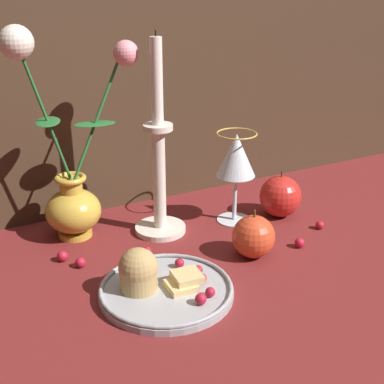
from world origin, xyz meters
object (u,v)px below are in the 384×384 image
object	(u,v)px
vase	(70,177)
plate_with_pastries	(159,284)
wine_glass	(236,158)
apple_near_glass	(280,196)
candlestick	(159,171)
apple_beside_vase	(253,237)

from	to	relation	value
vase	plate_with_pastries	size ratio (longest dim) A/B	1.85
wine_glass	apple_near_glass	xyz separation A→B (m)	(0.09, -0.02, -0.08)
vase	candlestick	distance (m)	0.15
apple_beside_vase	vase	bearing A→B (deg)	139.36
apple_beside_vase	wine_glass	bearing A→B (deg)	71.00
plate_with_pastries	apple_beside_vase	world-z (taller)	apple_beside_vase
apple_beside_vase	plate_with_pastries	bearing A→B (deg)	-169.89
plate_with_pastries	wine_glass	size ratio (longest dim) A/B	1.15
candlestick	apple_beside_vase	xyz separation A→B (m)	(0.10, -0.16, -0.08)
apple_near_glass	plate_with_pastries	bearing A→B (deg)	-155.98
vase	plate_with_pastries	bearing A→B (deg)	-76.97
vase	candlestick	world-z (taller)	vase
vase	wine_glass	size ratio (longest dim) A/B	2.13
vase	apple_beside_vase	xyz separation A→B (m)	(0.24, -0.21, -0.08)
apple_beside_vase	candlestick	bearing A→B (deg)	122.43
vase	wine_glass	world-z (taller)	vase
plate_with_pastries	candlestick	world-z (taller)	candlestick
vase	apple_near_glass	distance (m)	0.40
apple_beside_vase	apple_near_glass	size ratio (longest dim) A/B	0.91
plate_with_pastries	apple_beside_vase	bearing A→B (deg)	10.11
vase	wine_glass	bearing A→B (deg)	-14.73
wine_glass	candlestick	world-z (taller)	candlestick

